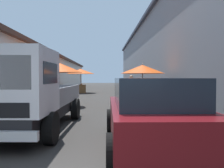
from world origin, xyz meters
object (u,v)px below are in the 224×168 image
(fruit_stall_far_right, at_px, (81,74))
(hatchback_car, at_px, (152,112))
(fruit_stall_near_right, at_px, (60,72))
(vendor_by_crates, at_px, (131,86))
(delivery_truck, at_px, (23,95))
(fruit_stall_near_left, at_px, (143,75))

(fruit_stall_far_right, height_order, hatchback_car, fruit_stall_far_right)
(fruit_stall_near_right, distance_m, vendor_by_crates, 5.16)
(delivery_truck, height_order, vendor_by_crates, delivery_truck)
(hatchback_car, xyz_separation_m, delivery_truck, (0.88, 3.01, 0.30))
(fruit_stall_near_left, bearing_deg, hatchback_car, 172.18)
(fruit_stall_near_right, xyz_separation_m, hatchback_car, (-6.81, -3.27, -0.98))
(fruit_stall_near_right, height_order, fruit_stall_near_left, fruit_stall_near_right)
(delivery_truck, relative_size, vendor_by_crates, 3.09)
(fruit_stall_near_right, relative_size, fruit_stall_near_left, 1.09)
(fruit_stall_near_right, height_order, delivery_truck, fruit_stall_near_right)
(delivery_truck, bearing_deg, vendor_by_crates, -22.09)
(hatchback_car, relative_size, delivery_truck, 0.79)
(fruit_stall_near_right, xyz_separation_m, fruit_stall_far_right, (10.00, 0.02, 0.11))
(delivery_truck, xyz_separation_m, vendor_by_crates, (9.13, -3.71, -0.11))
(fruit_stall_far_right, bearing_deg, vendor_by_crates, -149.61)
(fruit_stall_near_left, distance_m, delivery_truck, 6.79)
(fruit_stall_near_left, bearing_deg, fruit_stall_far_right, 21.85)
(fruit_stall_near_left, bearing_deg, delivery_truck, 144.93)
(vendor_by_crates, bearing_deg, delivery_truck, 157.91)
(fruit_stall_near_right, relative_size, vendor_by_crates, 1.45)
(fruit_stall_near_right, bearing_deg, fruit_stall_near_left, -95.44)
(delivery_truck, bearing_deg, fruit_stall_far_right, 1.01)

